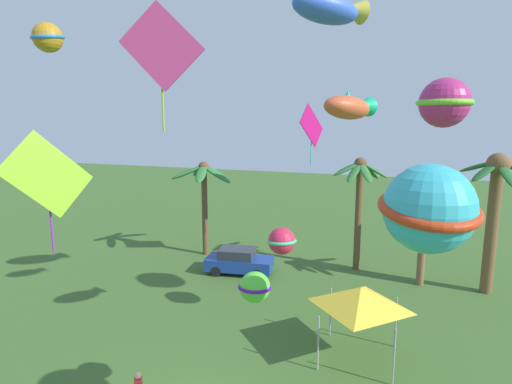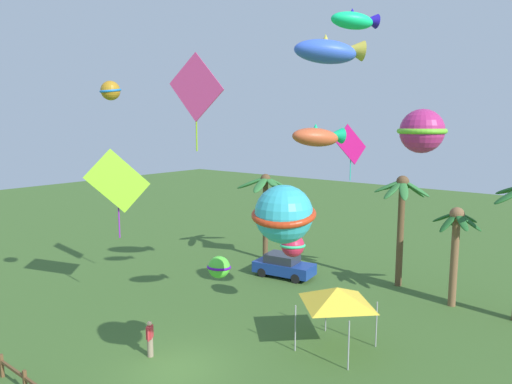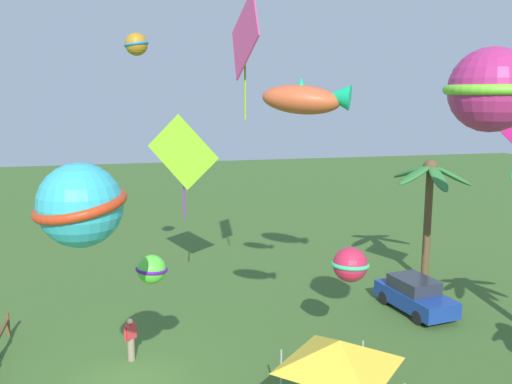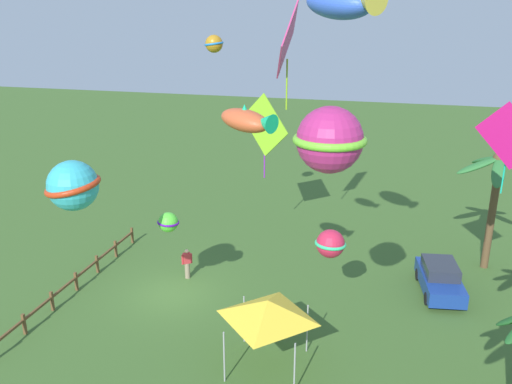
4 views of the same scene
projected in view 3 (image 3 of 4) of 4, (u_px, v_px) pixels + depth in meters
The scene contains 12 objects.
palm_tree_3 at pixel (430, 187), 27.46m from camera, with size 4.18×4.26×6.32m.
parked_car_0 at pixel (415, 295), 24.33m from camera, with size 4.11×2.26×1.51m.
spectator_0 at pixel (131, 339), 19.83m from camera, with size 0.41×0.47×1.59m.
festival_tent at pixel (340, 353), 15.20m from camera, with size 2.86×2.86×2.85m.
kite_ball_0 at pixel (491, 90), 12.02m from camera, with size 2.71×2.71×1.86m.
kite_fish_1 at pixel (306, 99), 14.29m from camera, with size 1.93×2.48×1.01m.
kite_ball_2 at pixel (80, 205), 11.23m from camera, with size 2.54×2.54×1.75m.
kite_diamond_3 at pixel (183, 154), 24.75m from camera, with size 1.69×3.04×4.76m.
kite_diamond_4 at pixel (245, 36), 20.59m from camera, with size 3.57×0.83×4.91m.
kite_ball_6 at pixel (350, 265), 18.82m from camera, with size 1.86×1.86×1.20m.
kite_ball_8 at pixel (136, 44), 21.03m from camera, with size 1.01×1.01×0.87m.
kite_ball_10 at pixel (152, 269), 16.03m from camera, with size 1.02×1.03×0.85m.
Camera 3 is at (17.34, 0.21, 9.56)m, focal length 38.60 mm.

